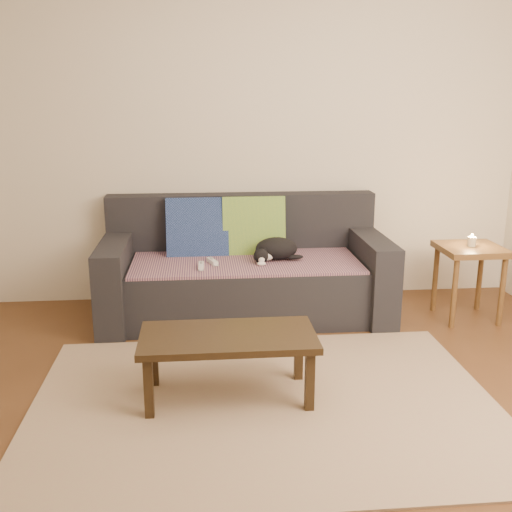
# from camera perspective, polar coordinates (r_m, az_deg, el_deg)

# --- Properties ---
(ground) EXTENTS (4.50, 4.50, 0.00)m
(ground) POSITION_cam_1_polar(r_m,az_deg,el_deg) (3.20, 1.14, -15.26)
(ground) COLOR brown
(ground) RESTS_ON ground
(back_wall) EXTENTS (4.50, 0.04, 2.60)m
(back_wall) POSITION_cam_1_polar(r_m,az_deg,el_deg) (4.76, -1.52, 11.25)
(back_wall) COLOR beige
(back_wall) RESTS_ON ground
(sofa) EXTENTS (2.10, 0.94, 0.87)m
(sofa) POSITION_cam_1_polar(r_m,az_deg,el_deg) (4.52, -1.07, -1.75)
(sofa) COLOR #232328
(sofa) RESTS_ON ground
(throw_blanket) EXTENTS (1.66, 0.74, 0.02)m
(throw_blanket) POSITION_cam_1_polar(r_m,az_deg,el_deg) (4.40, -0.99, -0.59)
(throw_blanket) COLOR #3B2648
(throw_blanket) RESTS_ON sofa
(cushion_navy) EXTENTS (0.47, 0.23, 0.48)m
(cushion_navy) POSITION_cam_1_polar(r_m,az_deg,el_deg) (4.59, -5.60, 2.58)
(cushion_navy) COLOR #102147
(cushion_navy) RESTS_ON throw_blanket
(cushion_green) EXTENTS (0.48, 0.20, 0.49)m
(cushion_green) POSITION_cam_1_polar(r_m,az_deg,el_deg) (4.61, -0.22, 2.70)
(cushion_green) COLOR #0D5944
(cushion_green) RESTS_ON throw_blanket
(cat) EXTENTS (0.38, 0.31, 0.16)m
(cat) POSITION_cam_1_polar(r_m,az_deg,el_deg) (4.41, 1.85, 0.65)
(cat) COLOR black
(cat) RESTS_ON throw_blanket
(wii_remote_a) EXTENTS (0.08, 0.15, 0.03)m
(wii_remote_a) POSITION_cam_1_polar(r_m,az_deg,el_deg) (4.33, -4.17, -0.53)
(wii_remote_a) COLOR white
(wii_remote_a) RESTS_ON throw_blanket
(wii_remote_b) EXTENTS (0.04, 0.15, 0.03)m
(wii_remote_b) POSITION_cam_1_polar(r_m,az_deg,el_deg) (4.23, -5.24, -0.94)
(wii_remote_b) COLOR white
(wii_remote_b) RESTS_ON throw_blanket
(side_table) EXTENTS (0.44, 0.44, 0.55)m
(side_table) POSITION_cam_1_polar(r_m,az_deg,el_deg) (4.65, 19.71, -0.28)
(side_table) COLOR brown
(side_table) RESTS_ON ground
(candle) EXTENTS (0.06, 0.06, 0.09)m
(candle) POSITION_cam_1_polar(r_m,az_deg,el_deg) (4.62, 19.85, 1.33)
(candle) COLOR beige
(candle) RESTS_ON side_table
(rug) EXTENTS (2.50, 1.80, 0.01)m
(rug) POSITION_cam_1_polar(r_m,az_deg,el_deg) (3.32, 0.85, -13.88)
(rug) COLOR tan
(rug) RESTS_ON ground
(coffee_table) EXTENTS (0.94, 0.47, 0.38)m
(coffee_table) POSITION_cam_1_polar(r_m,az_deg,el_deg) (3.25, -2.67, -8.23)
(coffee_table) COLOR black
(coffee_table) RESTS_ON rug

